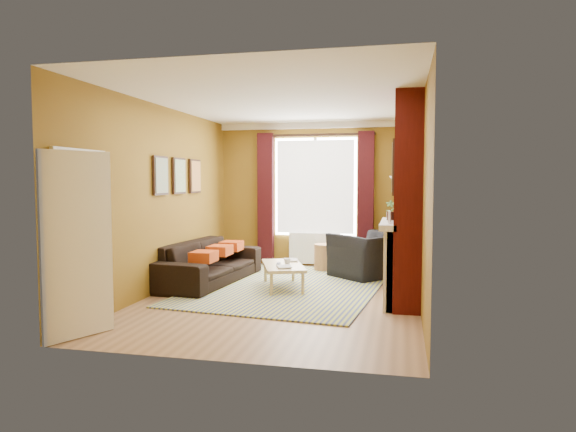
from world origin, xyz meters
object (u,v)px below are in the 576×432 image
object	(u,v)px
armchair	(370,255)
wicker_stool	(325,257)
floor_lamp	(396,197)
sofa	(209,262)
coffee_table	(283,267)

from	to	relation	value
armchair	wicker_stool	bearing A→B (deg)	-77.67
floor_lamp	sofa	bearing A→B (deg)	-152.67
sofa	coffee_table	bearing A→B (deg)	-92.25
armchair	floor_lamp	bearing A→B (deg)	179.78
wicker_stool	coffee_table	bearing A→B (deg)	-103.04
sofa	wicker_stool	distance (m)	2.28
sofa	coffee_table	xyz separation A→B (m)	(1.29, -0.19, 0.00)
armchair	floor_lamp	size ratio (longest dim) A/B	0.67
sofa	armchair	xyz separation A→B (m)	(2.55, 1.05, 0.04)
wicker_stool	floor_lamp	bearing A→B (deg)	0.34
sofa	coffee_table	distance (m)	1.30
floor_lamp	wicker_stool	bearing A→B (deg)	-179.66
coffee_table	armchair	bearing A→B (deg)	24.76
wicker_stool	floor_lamp	distance (m)	1.72
sofa	armchair	size ratio (longest dim) A/B	1.99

